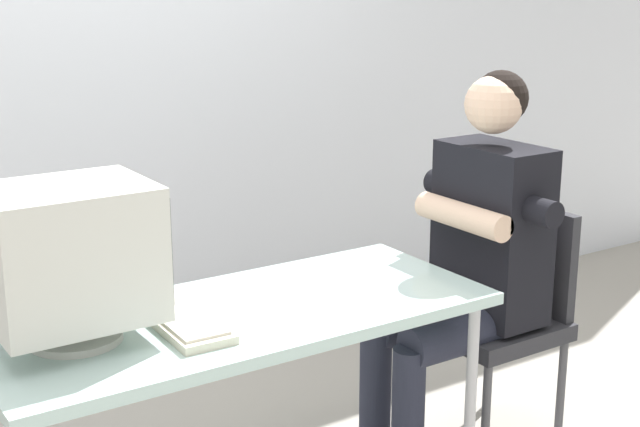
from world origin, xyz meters
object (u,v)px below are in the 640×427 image
Objects in this scene: office_chair at (504,309)px; person_seated at (469,255)px; desk at (241,328)px; crt_monitor at (71,255)px; keyboard at (180,319)px.

person_seated reaches higher than office_chair.
crt_monitor is at bearing 174.67° from desk.
keyboard is 0.32× the size of person_seated.
crt_monitor is at bearing 170.63° from keyboard.
office_chair is (1.08, 0.02, -0.17)m from desk.
person_seated is at bearing -1.08° from crt_monitor.
person_seated is at bearing -180.00° from office_chair.
desk is 0.20m from keyboard.
office_chair reaches higher than desk.
crt_monitor is 0.36m from keyboard.
desk is 1.09m from office_chair.
office_chair reaches higher than keyboard.
person_seated is (1.36, -0.03, -0.23)m from crt_monitor.
person_seated is (0.90, 0.02, 0.06)m from desk.
office_chair is (1.55, -0.03, -0.47)m from crt_monitor.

